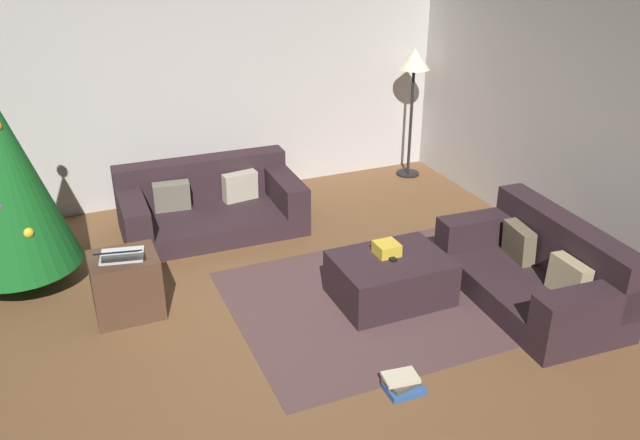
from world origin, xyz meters
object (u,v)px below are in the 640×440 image
(tv_remote, at_px, (390,257))
(ottoman, at_px, (390,278))
(gift_box, at_px, (387,249))
(book_stack, at_px, (402,384))
(couch_right, at_px, (539,271))
(corner_lamp, at_px, (414,69))
(christmas_tree, at_px, (3,177))
(couch_left, at_px, (209,204))
(side_table, at_px, (126,285))
(laptop, at_px, (121,254))

(tv_remote, bearing_deg, ottoman, -39.63)
(gift_box, relative_size, book_stack, 0.73)
(ottoman, bearing_deg, couch_right, -23.05)
(ottoman, relative_size, tv_remote, 5.78)
(corner_lamp, bearing_deg, christmas_tree, -167.20)
(ottoman, bearing_deg, couch_left, 117.65)
(side_table, bearing_deg, corner_lamp, 26.52)
(christmas_tree, xyz_separation_m, laptop, (0.75, -0.88, -0.43))
(couch_right, distance_m, christmas_tree, 4.45)
(tv_remote, height_order, corner_lamp, corner_lamp)
(couch_left, distance_m, laptop, 1.77)
(gift_box, height_order, corner_lamp, corner_lamp)
(tv_remote, height_order, book_stack, tv_remote)
(laptop, bearing_deg, tv_remote, -15.15)
(ottoman, xyz_separation_m, laptop, (-2.06, 0.56, 0.38))
(couch_left, height_order, corner_lamp, corner_lamp)
(couch_left, bearing_deg, side_table, 54.24)
(christmas_tree, bearing_deg, laptop, -49.48)
(couch_left, xyz_separation_m, corner_lamp, (2.62, 0.47, 1.06))
(couch_right, height_order, book_stack, couch_right)
(tv_remote, bearing_deg, laptop, 161.14)
(christmas_tree, bearing_deg, tv_remote, -27.12)
(book_stack, bearing_deg, christmas_tree, 132.79)
(couch_left, bearing_deg, christmas_tree, 17.85)
(gift_box, distance_m, tv_remote, 0.08)
(couch_left, height_order, christmas_tree, christmas_tree)
(couch_right, relative_size, christmas_tree, 0.89)
(side_table, xyz_separation_m, corner_lamp, (3.64, 1.81, 1.05))
(tv_remote, bearing_deg, gift_box, 79.56)
(gift_box, relative_size, corner_lamp, 0.12)
(ottoman, distance_m, corner_lamp, 3.12)
(gift_box, bearing_deg, corner_lamp, 56.06)
(couch_left, height_order, ottoman, couch_left)
(couch_left, distance_m, corner_lamp, 2.87)
(couch_right, relative_size, corner_lamp, 1.09)
(couch_right, relative_size, book_stack, 6.44)
(couch_right, bearing_deg, tv_remote, 70.12)
(couch_left, xyz_separation_m, tv_remote, (1.02, -1.96, 0.15))
(gift_box, bearing_deg, laptop, 166.67)
(tv_remote, height_order, christmas_tree, christmas_tree)
(side_table, bearing_deg, couch_right, -19.26)
(laptop, distance_m, book_stack, 2.33)
(couch_right, xyz_separation_m, corner_lamp, (0.46, 2.93, 1.04))
(couch_left, relative_size, tv_remote, 11.24)
(laptop, bearing_deg, gift_box, -13.33)
(side_table, bearing_deg, tv_remote, -16.95)
(couch_left, height_order, book_stack, couch_left)
(couch_left, relative_size, gift_box, 9.52)
(side_table, bearing_deg, laptop, -101.91)
(ottoman, relative_size, christmas_tree, 0.49)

